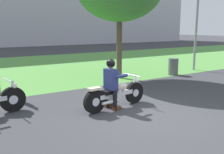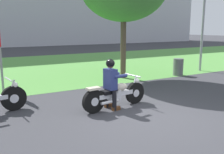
{
  "view_description": "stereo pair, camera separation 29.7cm",
  "coord_description": "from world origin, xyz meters",
  "px_view_note": "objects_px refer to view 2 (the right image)",
  "views": [
    {
      "loc": [
        -4.1,
        -4.57,
        2.22
      ],
      "look_at": [
        -0.44,
        1.3,
        0.85
      ],
      "focal_mm": 40.09,
      "sensor_mm": 36.0,
      "label": 1
    },
    {
      "loc": [
        -3.85,
        -4.72,
        2.22
      ],
      "look_at": [
        -0.44,
        1.3,
        0.85
      ],
      "focal_mm": 40.09,
      "sensor_mm": 36.0,
      "label": 2
    }
  ],
  "objects_px": {
    "trash_can": "(178,67)",
    "motorcycle_lead": "(116,94)",
    "streetlight_pole": "(206,0)",
    "rider_lead": "(111,80)"
  },
  "relations": [
    {
      "from": "motorcycle_lead",
      "to": "trash_can",
      "type": "relative_size",
      "value": 2.63
    },
    {
      "from": "motorcycle_lead",
      "to": "trash_can",
      "type": "height_order",
      "value": "motorcycle_lead"
    },
    {
      "from": "streetlight_pole",
      "to": "trash_can",
      "type": "distance_m",
      "value": 3.85
    },
    {
      "from": "trash_can",
      "to": "streetlight_pole",
      "type": "bearing_deg",
      "value": 11.33
    },
    {
      "from": "motorcycle_lead",
      "to": "streetlight_pole",
      "type": "xyz_separation_m",
      "value": [
        7.13,
        3.2,
        3.22
      ]
    },
    {
      "from": "motorcycle_lead",
      "to": "trash_can",
      "type": "bearing_deg",
      "value": 21.37
    },
    {
      "from": "streetlight_pole",
      "to": "trash_can",
      "type": "bearing_deg",
      "value": -168.67
    },
    {
      "from": "motorcycle_lead",
      "to": "rider_lead",
      "type": "relative_size",
      "value": 1.5
    },
    {
      "from": "motorcycle_lead",
      "to": "streetlight_pole",
      "type": "relative_size",
      "value": 0.36
    },
    {
      "from": "trash_can",
      "to": "motorcycle_lead",
      "type": "bearing_deg",
      "value": -151.11
    }
  ]
}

